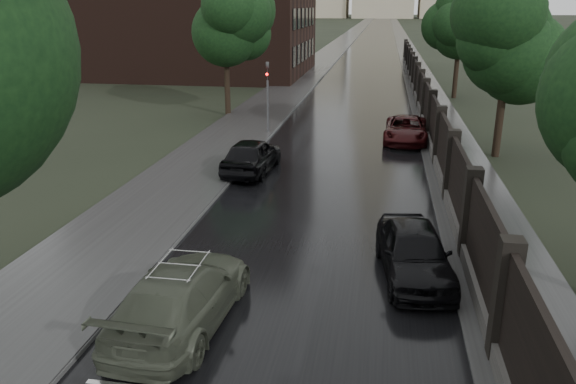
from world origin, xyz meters
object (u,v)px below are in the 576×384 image
Objects in this scene: hatchback_left at (252,155)px; car_right_far at (406,129)px; tree_right_c at (460,32)px; car_right_near at (414,252)px; traffic_light at (268,91)px; tree_right_b at (508,51)px; volga_sedan at (181,296)px; tree_left_far at (225,33)px.

hatchback_left is 9.68m from car_right_far.
tree_right_c is at bearing 77.80° from car_right_far.
car_right_near is at bearing 129.66° from hatchback_left.
car_right_near is (7.32, -16.51, -1.67)m from traffic_light.
tree_right_b is 19.92m from volga_sedan.
tree_left_far is 1.85× the size of traffic_light.
tree_right_c is at bearing -112.29° from hatchback_left.
car_right_far is (6.79, 6.91, -0.10)m from hatchback_left.
car_right_far is (11.30, -5.65, -4.58)m from tree_left_far.
volga_sedan is 6.25m from car_right_near.
volga_sedan is at bearing -105.69° from tree_right_c.
volga_sedan is 1.18× the size of car_right_near.
traffic_light is at bearing 165.76° from tree_right_b.
car_right_far is (-4.20, 2.35, -4.28)m from tree_right_b.
traffic_light is at bearing 177.94° from car_right_far.
traffic_light is 0.89× the size of hatchback_left.
tree_right_c is 1.57× the size of hatchback_left.
volga_sedan is at bearing -103.41° from car_right_far.
hatchback_left is at bearing -81.18° from volga_sedan.
traffic_light is at bearing -80.98° from volga_sedan.
car_right_far is at bearing 81.45° from car_right_near.
tree_right_c is 1.75× the size of traffic_light.
traffic_light is 18.14m from car_right_near.
tree_right_b is 1.63× the size of car_right_near.
tree_right_b is at bearing -116.96° from volga_sedan.
hatchback_left is at bearing -157.46° from tree_right_b.
tree_right_c is 32.11m from car_right_near.
car_right_far is at bearing -4.88° from traffic_light.
tree_left_far is at bearing -73.82° from volga_sedan.
volga_sedan is (2.02, -19.82, -1.66)m from traffic_light.
traffic_light is 7.77m from hatchback_left.
tree_left_far is at bearing -66.57° from hatchback_left.
car_right_near reaches higher than car_right_far.
traffic_light is 0.79× the size of volga_sedan.
tree_left_far reaches higher than car_right_far.
volga_sedan reaches higher than car_right_near.
volga_sedan is (-9.78, -34.83, -4.21)m from tree_right_c.
car_right_near is 15.87m from car_right_far.
tree_left_far is at bearing -147.17° from tree_right_c.
tree_right_b is 1.75× the size of traffic_light.
car_right_far is at bearing -26.58° from tree_left_far.
volga_sedan reaches higher than car_right_far.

